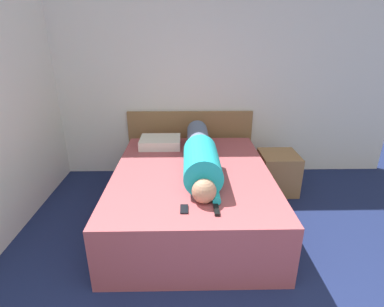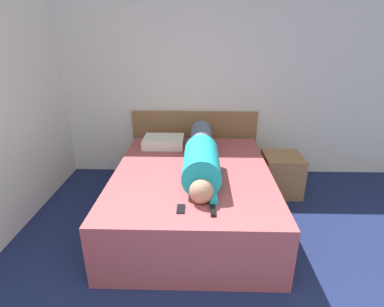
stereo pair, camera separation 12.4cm
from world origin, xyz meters
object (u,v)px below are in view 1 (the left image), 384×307
tv_remote (216,210)px  bed (192,194)px  pillow_near_headboard (160,142)px  nightstand (278,172)px  person_lying (200,155)px  cell_phone (184,209)px

tv_remote → bed: bearing=103.3°
bed → pillow_near_headboard: 0.88m
nightstand → person_lying: bearing=-151.4°
tv_remote → nightstand: bearing=56.2°
bed → tv_remote: tv_remote is taller
bed → nightstand: (1.11, 0.60, -0.04)m
nightstand → person_lying: person_lying is taller
nightstand → tv_remote: 1.70m
bed → tv_remote: size_ratio=13.71×
tv_remote → cell_phone: 0.26m
bed → cell_phone: size_ratio=15.82×
bed → pillow_near_headboard: size_ratio=4.12×
pillow_near_headboard → tv_remote: size_ratio=3.33×
person_lying → tv_remote: person_lying is taller
pillow_near_headboard → tv_remote: bearing=-69.3°
bed → nightstand: bearing=28.6°
nightstand → cell_phone: cell_phone is taller
pillow_near_headboard → bed: bearing=-62.0°
person_lying → cell_phone: size_ratio=13.20×
nightstand → person_lying: 1.25m
bed → nightstand: 1.26m
nightstand → cell_phone: (-1.18, -1.35, 0.33)m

